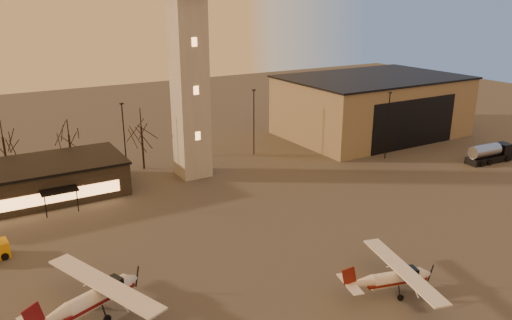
{
  "coord_description": "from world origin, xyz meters",
  "views": [
    {
      "loc": [
        -25.41,
        -30.09,
        23.13
      ],
      "look_at": [
        -0.0,
        13.0,
        6.88
      ],
      "focal_mm": 35.0,
      "sensor_mm": 36.0,
      "label": 1
    }
  ],
  "objects_px": {
    "control_tower": "(188,54)",
    "cessna_rear": "(100,299)",
    "cessna_front": "(398,281)",
    "terminal": "(15,184)",
    "hangar": "(372,106)",
    "fuel_truck": "(489,155)"
  },
  "relations": [
    {
      "from": "terminal",
      "to": "cessna_front",
      "type": "distance_m",
      "value": 44.66
    },
    {
      "from": "hangar",
      "to": "terminal",
      "type": "relative_size",
      "value": 1.2
    },
    {
      "from": "hangar",
      "to": "terminal",
      "type": "distance_m",
      "value": 58.11
    },
    {
      "from": "control_tower",
      "to": "fuel_truck",
      "type": "height_order",
      "value": "control_tower"
    },
    {
      "from": "cessna_front",
      "to": "cessna_rear",
      "type": "relative_size",
      "value": 0.88
    },
    {
      "from": "hangar",
      "to": "cessna_front",
      "type": "height_order",
      "value": "hangar"
    },
    {
      "from": "cessna_front",
      "to": "cessna_rear",
      "type": "bearing_deg",
      "value": 171.04
    },
    {
      "from": "terminal",
      "to": "cessna_front",
      "type": "relative_size",
      "value": 2.34
    },
    {
      "from": "terminal",
      "to": "cessna_rear",
      "type": "xyz_separation_m",
      "value": [
        3.07,
        -27.53,
        -0.96
      ]
    },
    {
      "from": "cessna_rear",
      "to": "fuel_truck",
      "type": "bearing_deg",
      "value": -13.15
    },
    {
      "from": "terminal",
      "to": "cessna_rear",
      "type": "relative_size",
      "value": 2.05
    },
    {
      "from": "control_tower",
      "to": "cessna_front",
      "type": "xyz_separation_m",
      "value": [
        2.89,
        -35.09,
        -15.3
      ]
    },
    {
      "from": "terminal",
      "to": "cessna_front",
      "type": "bearing_deg",
      "value": -56.13
    },
    {
      "from": "cessna_front",
      "to": "cessna_rear",
      "type": "height_order",
      "value": "cessna_rear"
    },
    {
      "from": "control_tower",
      "to": "cessna_front",
      "type": "distance_m",
      "value": 38.39
    },
    {
      "from": "cessna_front",
      "to": "fuel_truck",
      "type": "bearing_deg",
      "value": 40.59
    },
    {
      "from": "control_tower",
      "to": "fuel_truck",
      "type": "xyz_separation_m",
      "value": [
        39.97,
        -17.07,
        -15.21
      ]
    },
    {
      "from": "control_tower",
      "to": "cessna_rear",
      "type": "bearing_deg",
      "value": -126.53
    },
    {
      "from": "terminal",
      "to": "cessna_rear",
      "type": "bearing_deg",
      "value": -83.64
    },
    {
      "from": "terminal",
      "to": "cessna_rear",
      "type": "height_order",
      "value": "terminal"
    },
    {
      "from": "terminal",
      "to": "hangar",
      "type": "bearing_deg",
      "value": 1.97
    },
    {
      "from": "terminal",
      "to": "cessna_rear",
      "type": "distance_m",
      "value": 27.72
    }
  ]
}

